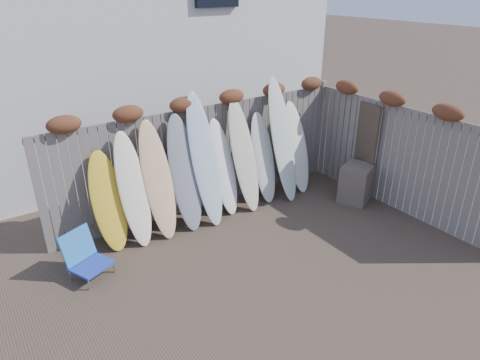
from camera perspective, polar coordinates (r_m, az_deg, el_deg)
ground at (r=6.90m, az=5.73°, el=-11.08°), size 80.00×80.00×0.00m
back_fence at (r=8.10m, az=-4.42°, el=4.24°), size 6.05×0.28×2.24m
right_fence at (r=8.53m, az=20.69°, el=3.44°), size 0.28×4.40×2.24m
house at (r=11.52m, az=-13.74°, el=20.15°), size 8.50×5.50×6.33m
beach_chair at (r=6.88m, az=-20.03°, el=-9.46°), size 0.72×0.74×0.71m
wooden_crate at (r=8.86m, az=15.23°, el=-0.42°), size 0.80×0.75×0.75m
lattice_panel at (r=9.24m, az=15.13°, el=4.52°), size 0.32×1.25×1.90m
surfboard_0 at (r=7.22m, az=-17.17°, el=-2.78°), size 0.53×0.59×1.63m
surfboard_1 at (r=7.22m, az=-14.08°, el=-1.29°), size 0.48×0.68×1.88m
surfboard_2 at (r=7.33m, az=-10.90°, el=-0.06°), size 0.51×0.71×1.99m
surfboard_3 at (r=7.51m, az=-7.40°, el=0.87°), size 0.57×0.75×2.01m
surfboard_4 at (r=7.60m, az=-4.73°, el=2.64°), size 0.52×0.82×2.33m
surfboard_5 at (r=7.98m, az=-2.25°, el=1.69°), size 0.53×0.68×1.78m
surfboard_6 at (r=8.07m, az=0.52°, el=3.21°), size 0.55×0.77×2.10m
surfboard_7 at (r=8.46m, az=3.11°, el=2.96°), size 0.52×0.66×1.75m
surfboard_8 at (r=8.50m, az=5.68°, el=5.28°), size 0.49×0.84×2.39m
surfboard_9 at (r=8.93m, az=7.56°, el=4.31°), size 0.57×0.68×1.85m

